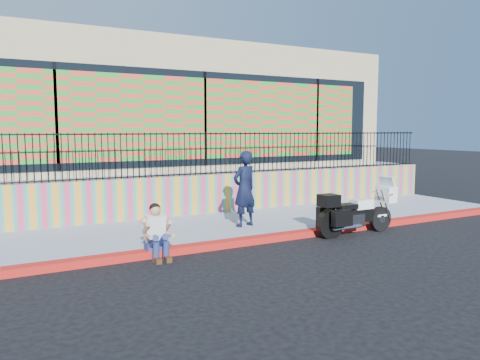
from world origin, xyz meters
TOP-DOWN VIEW (x-y plane):
  - ground at (0.00, 0.00)m, footprint 90.00×90.00m
  - red_curb at (0.00, 0.00)m, footprint 16.00×0.30m
  - sidewalk at (0.00, 1.65)m, footprint 16.00×3.00m
  - mural_wall at (0.00, 3.25)m, footprint 16.00×0.20m
  - metal_fence at (0.00, 3.25)m, footprint 15.80×0.04m
  - elevated_platform at (0.00, 8.35)m, footprint 16.00×10.00m
  - storefront_building at (0.00, 8.13)m, footprint 14.00×8.06m
  - police_motorcycle at (1.88, -0.40)m, footprint 2.21×0.73m
  - police_officer at (-0.31, 1.13)m, footprint 0.76×0.59m
  - seated_man at (-2.98, -0.19)m, footprint 0.54×0.71m

SIDE VIEW (x-z plane):
  - ground at x=0.00m, z-range 0.00..0.00m
  - red_curb at x=0.00m, z-range 0.00..0.15m
  - sidewalk at x=0.00m, z-range 0.00..0.15m
  - seated_man at x=-2.98m, z-range -0.08..0.98m
  - police_motorcycle at x=1.88m, z-range -0.11..1.27m
  - elevated_platform at x=0.00m, z-range 0.00..1.25m
  - mural_wall at x=0.00m, z-range 0.15..1.25m
  - police_officer at x=-0.31m, z-range 0.15..2.01m
  - metal_fence at x=0.00m, z-range 1.25..2.45m
  - storefront_building at x=0.00m, z-range 1.25..5.25m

